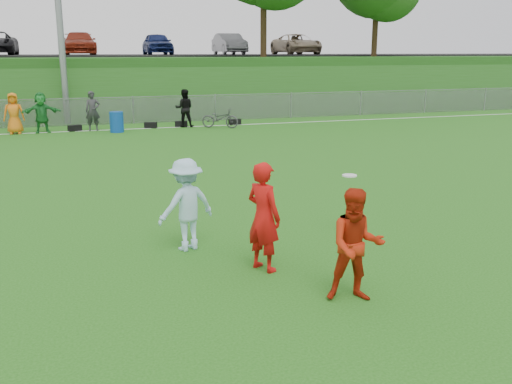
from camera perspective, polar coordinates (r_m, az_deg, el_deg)
name	(u,v)px	position (r m, az deg, el deg)	size (l,w,h in m)	color
ground	(276,280)	(8.73, 1.98, -8.76)	(120.00, 120.00, 0.00)	#1E5812
sideline_far	(139,129)	(25.93, -11.64, 6.22)	(60.00, 0.10, 0.01)	white
fence	(133,110)	(27.84, -12.18, 8.04)	(58.00, 0.06, 1.30)	gray
berm	(115,80)	(38.71, -13.96, 10.79)	(120.00, 18.00, 3.00)	#225317
parking_lot	(111,55)	(40.66, -14.31, 13.09)	(120.00, 12.00, 0.10)	black
car_row	(93,43)	(39.60, -16.01, 14.09)	(32.04, 5.18, 1.44)	white
spectator_row	(65,112)	(25.69, -18.55, 7.61)	(9.37, 0.80, 1.69)	red
gear_bags	(162,125)	(26.15, -9.37, 6.66)	(7.75, 0.45, 0.26)	black
player_red_left	(264,217)	(8.84, 0.77, -2.49)	(0.63, 0.41, 1.73)	red
player_red_center	(356,245)	(7.90, 10.00, -5.28)	(0.77, 0.60, 1.59)	#B7240C
player_blue	(186,205)	(9.84, -6.98, -1.27)	(1.04, 0.60, 1.60)	#ABD6ED
frisbee	(350,176)	(10.67, 9.34, 1.64)	(0.28, 0.28, 0.03)	white
recycling_bin	(117,122)	(25.00, -13.77, 6.82)	(0.58, 0.58, 0.87)	#0E429D
bicycle	(220,118)	(25.72, -3.62, 7.38)	(0.58, 1.66, 0.87)	#323134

